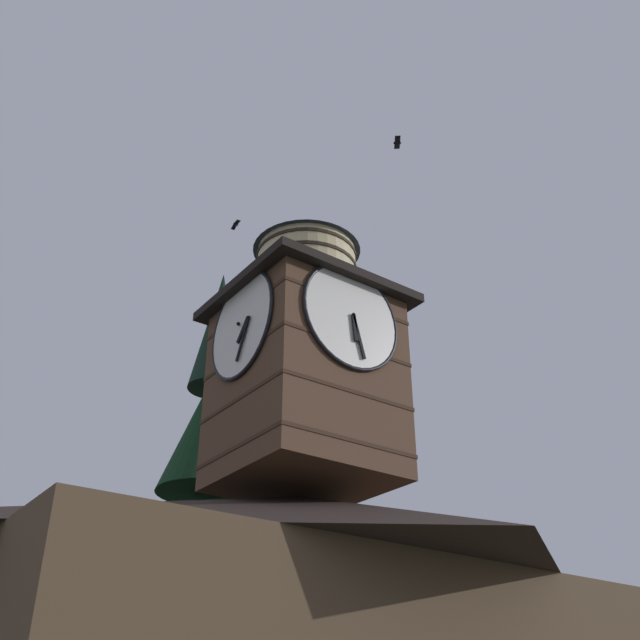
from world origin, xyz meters
name	(u,v)px	position (x,y,z in m)	size (l,w,h in m)	color
clock_tower	(305,356)	(0.89, 0.49, 11.05)	(4.68, 4.68, 8.18)	brown
pine_tree_behind	(201,570)	(0.33, -5.75, 6.50)	(6.17, 6.17, 17.19)	#473323
moon	(176,602)	(-15.88, -41.34, 11.57)	(1.52, 1.52, 1.52)	silver
flying_bird_high	(397,143)	(-2.89, 0.66, 20.64)	(0.56, 0.64, 0.16)	black
flying_bird_low	(236,224)	(1.27, -3.30, 17.61)	(0.22, 0.61, 0.10)	black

